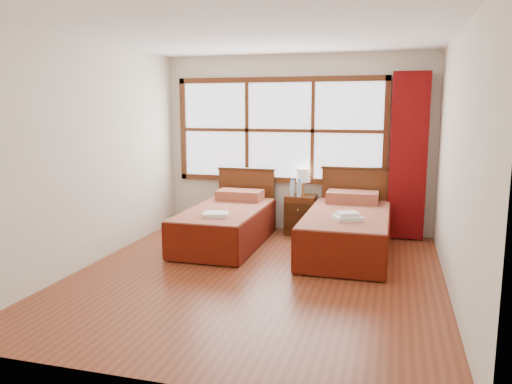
# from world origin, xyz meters

# --- Properties ---
(floor) EXTENTS (4.50, 4.50, 0.00)m
(floor) POSITION_xyz_m (0.00, 0.00, 0.00)
(floor) COLOR brown
(floor) RESTS_ON ground
(ceiling) EXTENTS (4.50, 4.50, 0.00)m
(ceiling) POSITION_xyz_m (0.00, 0.00, 2.60)
(ceiling) COLOR white
(ceiling) RESTS_ON wall_back
(wall_back) EXTENTS (4.00, 0.00, 4.00)m
(wall_back) POSITION_xyz_m (0.00, 2.25, 1.30)
(wall_back) COLOR silver
(wall_back) RESTS_ON floor
(wall_left) EXTENTS (0.00, 4.50, 4.50)m
(wall_left) POSITION_xyz_m (-2.00, 0.00, 1.30)
(wall_left) COLOR silver
(wall_left) RESTS_ON floor
(wall_right) EXTENTS (0.00, 4.50, 4.50)m
(wall_right) POSITION_xyz_m (2.00, 0.00, 1.30)
(wall_right) COLOR silver
(wall_right) RESTS_ON floor
(window) EXTENTS (3.16, 0.06, 1.56)m
(window) POSITION_xyz_m (-0.25, 2.21, 1.50)
(window) COLOR white
(window) RESTS_ON wall_back
(curtain) EXTENTS (0.50, 0.16, 2.30)m
(curtain) POSITION_xyz_m (1.60, 2.11, 1.17)
(curtain) COLOR maroon
(curtain) RESTS_ON wall_back
(bed_left) EXTENTS (0.97, 1.99, 0.93)m
(bed_left) POSITION_xyz_m (-0.74, 1.20, 0.29)
(bed_left) COLOR #361D0B
(bed_left) RESTS_ON floor
(bed_right) EXTENTS (1.03, 2.05, 1.00)m
(bed_right) POSITION_xyz_m (0.88, 1.20, 0.31)
(bed_right) COLOR #361D0B
(bed_right) RESTS_ON floor
(nightstand) EXTENTS (0.43, 0.43, 0.57)m
(nightstand) POSITION_xyz_m (0.13, 1.99, 0.29)
(nightstand) COLOR #542812
(nightstand) RESTS_ON floor
(towels_left) EXTENTS (0.36, 0.33, 0.05)m
(towels_left) POSITION_xyz_m (-0.70, 0.66, 0.52)
(towels_left) COLOR white
(towels_left) RESTS_ON bed_left
(towels_right) EXTENTS (0.39, 0.37, 0.09)m
(towels_right) POSITION_xyz_m (0.92, 0.74, 0.57)
(towels_right) COLOR white
(towels_right) RESTS_ON bed_right
(lamp) EXTENTS (0.20, 0.20, 0.39)m
(lamp) POSITION_xyz_m (0.15, 2.04, 0.85)
(lamp) COLOR #B9843B
(lamp) RESTS_ON nightstand
(bottle_near) EXTENTS (0.07, 0.07, 0.25)m
(bottle_near) POSITION_xyz_m (0.02, 1.91, 0.69)
(bottle_near) COLOR silver
(bottle_near) RESTS_ON nightstand
(bottle_far) EXTENTS (0.07, 0.07, 0.25)m
(bottle_far) POSITION_xyz_m (0.12, 1.89, 0.69)
(bottle_far) COLOR silver
(bottle_far) RESTS_ON nightstand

